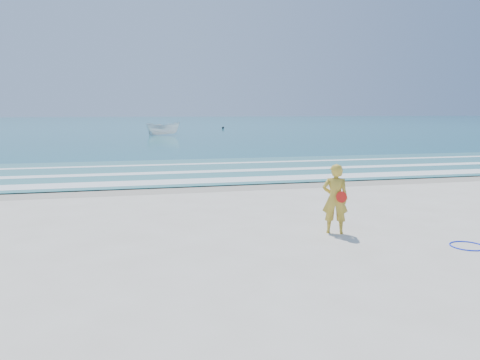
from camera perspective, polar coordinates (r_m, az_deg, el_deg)
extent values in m
plane|color=silver|center=(9.74, 4.25, -9.30)|extent=(400.00, 400.00, 0.00)
cube|color=#B2A893|center=(18.30, -4.32, -0.86)|extent=(400.00, 2.40, 0.00)
cube|color=#19727F|center=(113.90, -12.09, 6.86)|extent=(400.00, 190.00, 0.04)
cube|color=#59B7AD|center=(23.19, -6.29, 1.21)|extent=(400.00, 10.00, 0.01)
cube|color=white|center=(19.56, -4.93, -0.10)|extent=(400.00, 1.40, 0.01)
cube|color=white|center=(22.40, -6.03, 0.98)|extent=(400.00, 0.90, 0.01)
cube|color=white|center=(25.65, -6.99, 1.92)|extent=(400.00, 0.60, 0.01)
torus|color=#0E2BFE|center=(11.55, 25.98, -7.23)|extent=(0.84, 0.84, 0.03)
imported|color=white|center=(55.99, -9.35, 6.20)|extent=(4.25, 2.60, 1.54)
sphere|color=black|center=(74.13, -2.09, 6.40)|extent=(0.37, 0.37, 0.37)
imported|color=gold|center=(11.54, 11.52, -2.26)|extent=(0.73, 0.62, 1.70)
cylinder|color=red|center=(11.41, 12.27, -2.04)|extent=(0.27, 0.08, 0.27)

